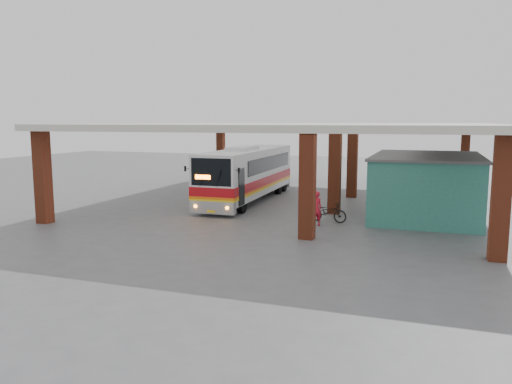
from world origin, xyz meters
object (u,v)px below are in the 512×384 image
object	(u,v)px
coach_bus	(248,174)
red_chair	(383,196)
pedestrian	(316,208)
motorcycle	(328,212)

from	to	relation	value
coach_bus	red_chair	size ratio (longest dim) A/B	14.82
coach_bus	pedestrian	bearing A→B (deg)	-47.98
motorcycle	coach_bus	bearing A→B (deg)	58.96
motorcycle	red_chair	bearing A→B (deg)	-7.55
pedestrian	motorcycle	bearing A→B (deg)	-145.66
coach_bus	pedestrian	distance (m)	8.01
pedestrian	coach_bus	bearing A→B (deg)	-83.59
coach_bus	motorcycle	bearing A→B (deg)	-40.53
coach_bus	red_chair	xyz separation A→B (m)	(7.79, 2.35, -1.30)
coach_bus	pedestrian	xyz separation A→B (m)	(5.49, -5.77, -0.85)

